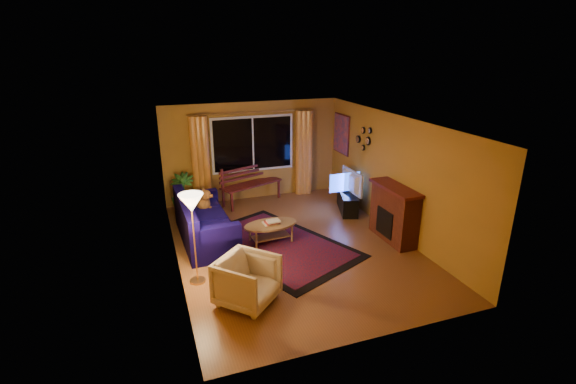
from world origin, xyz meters
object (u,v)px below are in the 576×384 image
object	(u,v)px
sofa	(205,220)
armchair	(247,279)
floor_lamp	(194,239)
tv_console	(347,202)
bench	(252,193)
coffee_table	(271,233)

from	to	relation	value
sofa	armchair	distance (m)	2.47
floor_lamp	tv_console	distance (m)	4.43
bench	tv_console	world-z (taller)	bench
sofa	armchair	bearing A→B (deg)	-85.74
bench	floor_lamp	xyz separation A→B (m)	(-1.86, -3.36, 0.56)
bench	tv_console	distance (m)	2.43
floor_lamp	coffee_table	world-z (taller)	floor_lamp
bench	armchair	world-z (taller)	armchair
bench	armchair	xyz separation A→B (m)	(-1.19, -4.24, 0.18)
bench	armchair	bearing A→B (deg)	-126.94
armchair	floor_lamp	world-z (taller)	floor_lamp
armchair	tv_console	size ratio (longest dim) A/B	0.77
bench	armchair	distance (m)	4.41
floor_lamp	tv_console	size ratio (longest dim) A/B	1.46
armchair	floor_lamp	xyz separation A→B (m)	(-0.66, 0.88, 0.38)
armchair	bench	bearing A→B (deg)	30.60
bench	coffee_table	world-z (taller)	bench
sofa	tv_console	world-z (taller)	sofa
sofa	bench	bearing A→B (deg)	48.93
sofa	floor_lamp	size ratio (longest dim) A/B	1.39
tv_console	bench	bearing A→B (deg)	165.60
sofa	armchair	world-z (taller)	sofa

